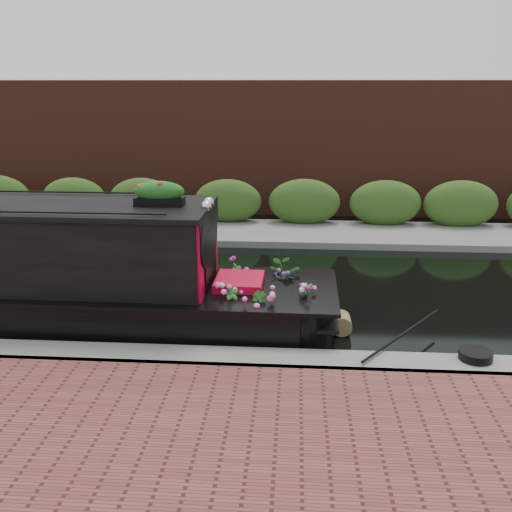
{
  "coord_description": "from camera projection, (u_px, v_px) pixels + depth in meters",
  "views": [
    {
      "loc": [
        2.11,
        -10.53,
        3.96
      ],
      "look_at": [
        1.4,
        -0.6,
        0.9
      ],
      "focal_mm": 40.0,
      "sensor_mm": 36.0,
      "label": 1
    }
  ],
  "objects": [
    {
      "name": "near_bank_coping",
      "position": [
        146.0,
        369.0,
        8.2
      ],
      "size": [
        40.0,
        0.6,
        0.5
      ],
      "primitive_type": "cube",
      "color": "slate",
      "rests_on": "ground"
    },
    {
      "name": "coiled_mooring_rope",
      "position": [
        476.0,
        355.0,
        7.94
      ],
      "size": [
        0.46,
        0.46,
        0.12
      ],
      "primitive_type": "cylinder",
      "color": "black",
      "rests_on": "near_bank_coping"
    },
    {
      "name": "far_bank_path",
      "position": [
        217.0,
        235.0,
        15.36
      ],
      "size": [
        40.0,
        2.4,
        0.34
      ],
      "primitive_type": "cube",
      "color": "slate",
      "rests_on": "ground"
    },
    {
      "name": "far_brick_wall",
      "position": [
        230.0,
        211.0,
        18.22
      ],
      "size": [
        40.0,
        1.0,
        8.0
      ],
      "primitive_type": "cube",
      "color": "#4F251A",
      "rests_on": "ground"
    },
    {
      "name": "far_hedge",
      "position": [
        221.0,
        227.0,
        16.21
      ],
      "size": [
        40.0,
        1.1,
        2.8
      ],
      "primitive_type": "cube",
      "color": "#2F501A",
      "rests_on": "ground"
    },
    {
      "name": "rope_fender",
      "position": [
        341.0,
        323.0,
        9.35
      ],
      "size": [
        0.32,
        0.4,
        0.32
      ],
      "primitive_type": "cylinder",
      "rotation": [
        1.57,
        0.0,
        0.0
      ],
      "color": "olive",
      "rests_on": "ground"
    },
    {
      "name": "ground",
      "position": [
        188.0,
        289.0,
        11.35
      ],
      "size": [
        80.0,
        80.0,
        0.0
      ],
      "primitive_type": "plane",
      "color": "black",
      "rests_on": "ground"
    }
  ]
}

